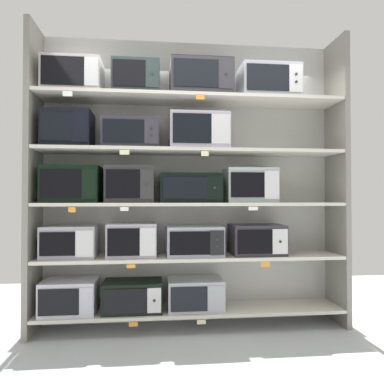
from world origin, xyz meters
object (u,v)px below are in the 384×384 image
(microwave_4, at_px, (132,240))
(microwave_15, at_px, (136,80))
(microwave_8, at_px, (130,185))
(microwave_16, at_px, (200,81))
(microwave_10, at_px, (250,186))
(microwave_17, at_px, (269,83))
(microwave_5, at_px, (194,241))
(microwave_3, at_px, (70,242))
(microwave_13, at_px, (198,133))
(microwave_6, at_px, (257,240))
(microwave_12, at_px, (131,135))
(microwave_9, at_px, (190,188))
(microwave_2, at_px, (195,294))
(microwave_0, at_px, (70,296))
(microwave_7, at_px, (72,184))
(microwave_11, at_px, (68,130))
(microwave_1, at_px, (133,296))
(microwave_14, at_px, (73,77))

(microwave_4, xyz_separation_m, microwave_15, (0.03, -0.00, 1.49))
(microwave_8, relative_size, microwave_16, 0.76)
(microwave_10, height_order, microwave_15, microwave_15)
(microwave_17, bearing_deg, microwave_10, 179.93)
(microwave_4, xyz_separation_m, microwave_5, (0.58, 0.00, -0.02))
(microwave_16, bearing_deg, microwave_15, -179.99)
(microwave_3, bearing_deg, microwave_13, -0.02)
(microwave_6, xyz_separation_m, microwave_12, (-1.20, -0.00, 0.99))
(microwave_5, xyz_separation_m, microwave_10, (0.54, 0.00, 0.52))
(microwave_12, bearing_deg, microwave_9, 0.02)
(microwave_2, bearing_deg, microwave_0, 180.00)
(microwave_16, bearing_deg, microwave_4, -180.00)
(microwave_10, bearing_deg, microwave_7, -180.00)
(microwave_12, height_order, microwave_13, microwave_13)
(microwave_8, height_order, microwave_11, microwave_11)
(microwave_4, height_order, microwave_10, microwave_10)
(microwave_8, height_order, microwave_12, microwave_12)
(microwave_8, bearing_deg, microwave_4, -0.10)
(microwave_4, bearing_deg, microwave_0, 179.99)
(microwave_1, bearing_deg, microwave_11, 179.98)
(microwave_15, bearing_deg, microwave_1, -180.00)
(microwave_4, distance_m, microwave_10, 1.23)
(microwave_13, bearing_deg, microwave_15, -180.00)
(microwave_0, xyz_separation_m, microwave_16, (1.19, -0.00, 2.01))
(microwave_12, bearing_deg, microwave_3, 179.97)
(microwave_4, relative_size, microwave_8, 1.02)
(microwave_16, bearing_deg, microwave_17, 0.00)
(microwave_2, relative_size, microwave_11, 1.20)
(microwave_3, height_order, microwave_8, microwave_8)
(microwave_5, height_order, microwave_7, microwave_7)
(microwave_6, bearing_deg, microwave_7, 180.00)
(microwave_9, bearing_deg, microwave_12, -179.98)
(microwave_8, xyz_separation_m, microwave_13, (0.64, -0.00, 0.50))
(microwave_4, relative_size, microwave_11, 1.04)
(microwave_10, bearing_deg, microwave_13, -179.96)
(microwave_16, bearing_deg, microwave_3, 179.99)
(microwave_4, height_order, microwave_16, microwave_16)
(microwave_4, height_order, microwave_8, microwave_8)
(microwave_3, bearing_deg, microwave_12, -0.03)
(microwave_15, distance_m, microwave_16, 0.60)
(microwave_11, bearing_deg, microwave_1, -0.02)
(microwave_3, height_order, microwave_15, microwave_15)
(microwave_2, xyz_separation_m, microwave_16, (0.05, 0.00, 2.02))
(microwave_7, relative_size, microwave_14, 0.98)
(microwave_7, height_order, microwave_13, microwave_13)
(microwave_8, relative_size, microwave_11, 1.02)
(microwave_0, relative_size, microwave_12, 0.93)
(microwave_14, distance_m, microwave_15, 0.57)
(microwave_12, distance_m, microwave_16, 0.84)
(microwave_3, xyz_separation_m, microwave_4, (0.56, -0.00, 0.01))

